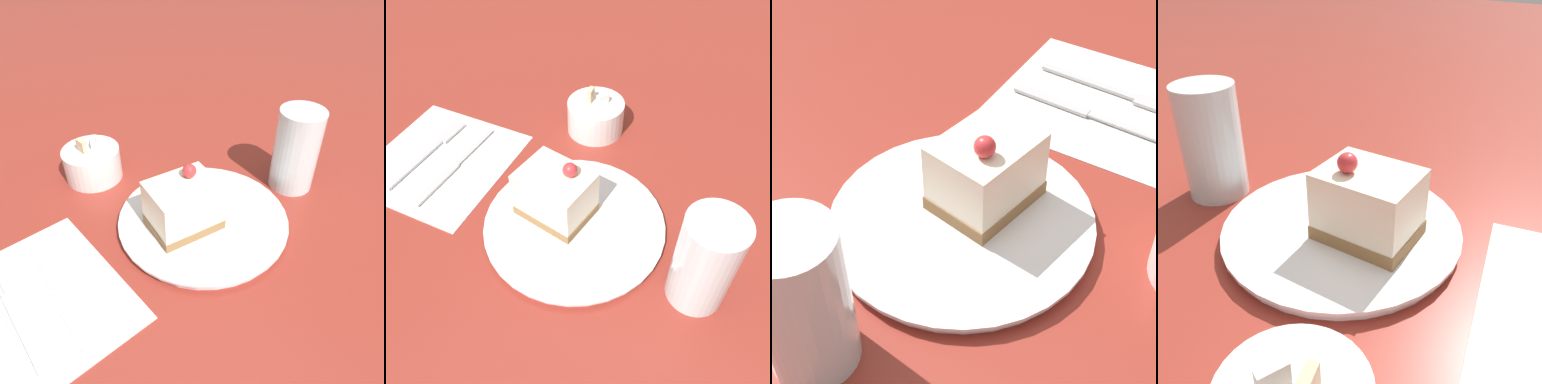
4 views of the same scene
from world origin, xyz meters
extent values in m
plane|color=maroon|center=(0.00, 0.00, 0.00)|extent=(4.00, 4.00, 0.00)
cylinder|color=white|center=(0.00, -0.01, 0.01)|extent=(0.24, 0.24, 0.01)
cylinder|color=white|center=(0.00, -0.01, 0.01)|extent=(0.25, 0.25, 0.00)
cube|color=olive|center=(-0.03, -0.01, 0.02)|extent=(0.10, 0.08, 0.01)
cube|color=white|center=(-0.03, -0.01, 0.06)|extent=(0.10, 0.08, 0.06)
sphere|color=red|center=(-0.02, 0.00, 0.10)|extent=(0.02, 0.02, 0.02)
cube|color=white|center=(-0.26, -0.04, 0.00)|extent=(0.26, 0.27, 0.00)
cube|color=#B2B2B7|center=(-0.28, -0.07, 0.01)|extent=(0.03, 0.13, 0.00)
cube|color=#B2B2B7|center=(-0.30, 0.02, 0.01)|extent=(0.03, 0.06, 0.00)
cube|color=#B2B2B7|center=(-0.22, -0.08, 0.01)|extent=(0.03, 0.10, 0.00)
cube|color=#B2B2B7|center=(-0.24, 0.02, 0.01)|extent=(0.02, 0.10, 0.00)
cylinder|color=white|center=(-0.11, 0.18, 0.03)|extent=(0.10, 0.10, 0.06)
cube|color=#D8B28C|center=(-0.12, 0.18, 0.07)|extent=(0.01, 0.02, 0.02)
cube|color=white|center=(-0.10, 0.19, 0.06)|extent=(0.02, 0.02, 0.02)
cylinder|color=silver|center=(0.18, 0.00, 0.07)|extent=(0.07, 0.07, 0.14)
camera|label=1|loc=(-0.21, -0.36, 0.40)|focal=35.00mm
camera|label=2|loc=(0.23, -0.30, 0.49)|focal=40.00mm
camera|label=3|loc=(0.30, 0.28, 0.45)|focal=60.00mm
camera|label=4|loc=(-0.22, 0.29, 0.28)|focal=40.00mm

